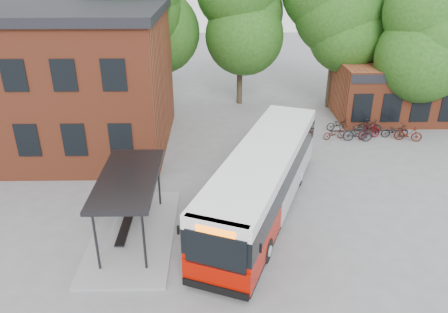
{
  "coord_description": "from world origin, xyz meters",
  "views": [
    {
      "loc": [
        -0.83,
        -16.84,
        11.32
      ],
      "look_at": [
        -0.49,
        2.7,
        2.0
      ],
      "focal_mm": 35.0,
      "sensor_mm": 36.0,
      "label": 1
    }
  ],
  "objects_px": {
    "city_bus": "(263,181)",
    "bicycle_5": "(370,126)",
    "bicycle_0": "(334,133)",
    "bicycle_3": "(369,131)",
    "bicycle_1": "(358,133)",
    "bicycle_4": "(365,127)",
    "bicycle_7": "(408,134)",
    "bicycle_6": "(395,131)",
    "bus_shelter": "(131,206)",
    "bicycle_2": "(339,124)"
  },
  "relations": [
    {
      "from": "bicycle_0",
      "to": "bicycle_7",
      "type": "bearing_deg",
      "value": -108.1
    },
    {
      "from": "city_bus",
      "to": "bicycle_3",
      "type": "height_order",
      "value": "city_bus"
    },
    {
      "from": "bus_shelter",
      "to": "bicycle_3",
      "type": "height_order",
      "value": "bus_shelter"
    },
    {
      "from": "bicycle_1",
      "to": "bicycle_5",
      "type": "bearing_deg",
      "value": -34.02
    },
    {
      "from": "bus_shelter",
      "to": "bicycle_1",
      "type": "xyz_separation_m",
      "value": [
        12.76,
        10.04,
        -0.89
      ]
    },
    {
      "from": "bicycle_1",
      "to": "bicycle_4",
      "type": "distance_m",
      "value": 1.67
    },
    {
      "from": "city_bus",
      "to": "bicycle_7",
      "type": "relative_size",
      "value": 7.31
    },
    {
      "from": "bicycle_4",
      "to": "bicycle_0",
      "type": "bearing_deg",
      "value": 102.56
    },
    {
      "from": "bicycle_0",
      "to": "bicycle_5",
      "type": "relative_size",
      "value": 0.98
    },
    {
      "from": "bicycle_3",
      "to": "bus_shelter",
      "type": "bearing_deg",
      "value": 107.45
    },
    {
      "from": "bicycle_0",
      "to": "bicycle_7",
      "type": "height_order",
      "value": "bicycle_7"
    },
    {
      "from": "bicycle_1",
      "to": "bicycle_5",
      "type": "distance_m",
      "value": 2.03
    },
    {
      "from": "bus_shelter",
      "to": "bicycle_0",
      "type": "height_order",
      "value": "bus_shelter"
    },
    {
      "from": "city_bus",
      "to": "bicycle_3",
      "type": "relative_size",
      "value": 7.33
    },
    {
      "from": "city_bus",
      "to": "bicycle_4",
      "type": "distance_m",
      "value": 12.42
    },
    {
      "from": "bicycle_0",
      "to": "bicycle_6",
      "type": "distance_m",
      "value": 4.09
    },
    {
      "from": "bicycle_4",
      "to": "bicycle_5",
      "type": "xyz_separation_m",
      "value": [
        0.38,
        0.16,
        0.04
      ]
    },
    {
      "from": "bicycle_6",
      "to": "bicycle_7",
      "type": "bearing_deg",
      "value": -134.93
    },
    {
      "from": "bicycle_1",
      "to": "bicycle_2",
      "type": "bearing_deg",
      "value": 26.55
    },
    {
      "from": "bicycle_7",
      "to": "bicycle_2",
      "type": "bearing_deg",
      "value": 80.91
    },
    {
      "from": "bicycle_4",
      "to": "bicycle_7",
      "type": "relative_size",
      "value": 0.95
    },
    {
      "from": "bicycle_2",
      "to": "bicycle_4",
      "type": "xyz_separation_m",
      "value": [
        1.65,
        -0.55,
        -0.03
      ]
    },
    {
      "from": "bus_shelter",
      "to": "city_bus",
      "type": "distance_m",
      "value": 6.1
    },
    {
      "from": "bicycle_0",
      "to": "bicycle_3",
      "type": "relative_size",
      "value": 0.9
    },
    {
      "from": "bus_shelter",
      "to": "bicycle_0",
      "type": "bearing_deg",
      "value": 42.61
    },
    {
      "from": "bicycle_1",
      "to": "bicycle_4",
      "type": "height_order",
      "value": "bicycle_1"
    },
    {
      "from": "bus_shelter",
      "to": "bicycle_3",
      "type": "xyz_separation_m",
      "value": [
        13.66,
        10.48,
        -0.94
      ]
    },
    {
      "from": "bus_shelter",
      "to": "bicycle_0",
      "type": "xyz_separation_m",
      "value": [
        11.35,
        10.44,
        -1.05
      ]
    },
    {
      "from": "bicycle_0",
      "to": "bicycle_2",
      "type": "distance_m",
      "value": 1.69
    },
    {
      "from": "bicycle_1",
      "to": "bicycle_6",
      "type": "bearing_deg",
      "value": -70.36
    },
    {
      "from": "bicycle_0",
      "to": "bicycle_6",
      "type": "xyz_separation_m",
      "value": [
        4.08,
        0.24,
        0.07
      ]
    },
    {
      "from": "bicycle_1",
      "to": "bicycle_2",
      "type": "height_order",
      "value": "bicycle_1"
    },
    {
      "from": "city_bus",
      "to": "bicycle_2",
      "type": "relative_size",
      "value": 7.24
    },
    {
      "from": "bicycle_4",
      "to": "bicycle_6",
      "type": "distance_m",
      "value": 1.9
    },
    {
      "from": "bicycle_2",
      "to": "city_bus",
      "type": "bearing_deg",
      "value": 141.11
    },
    {
      "from": "city_bus",
      "to": "bicycle_5",
      "type": "distance_m",
      "value": 12.78
    },
    {
      "from": "bicycle_0",
      "to": "bicycle_1",
      "type": "xyz_separation_m",
      "value": [
        1.41,
        -0.39,
        0.16
      ]
    },
    {
      "from": "bicycle_0",
      "to": "bicycle_2",
      "type": "xyz_separation_m",
      "value": [
        0.69,
        1.55,
        0.05
      ]
    },
    {
      "from": "city_bus",
      "to": "bicycle_0",
      "type": "height_order",
      "value": "city_bus"
    },
    {
      "from": "bicycle_0",
      "to": "bicycle_7",
      "type": "xyz_separation_m",
      "value": [
        4.72,
        -0.37,
        0.11
      ]
    },
    {
      "from": "city_bus",
      "to": "bicycle_5",
      "type": "relative_size",
      "value": 8.02
    },
    {
      "from": "bicycle_6",
      "to": "bicycle_5",
      "type": "bearing_deg",
      "value": 55.2
    },
    {
      "from": "bicycle_2",
      "to": "bicycle_0",
      "type": "bearing_deg",
      "value": 148.75
    },
    {
      "from": "city_bus",
      "to": "bicycle_1",
      "type": "bearing_deg",
      "value": 70.46
    },
    {
      "from": "bicycle_1",
      "to": "bicycle_6",
      "type": "height_order",
      "value": "bicycle_1"
    },
    {
      "from": "bicycle_3",
      "to": "bicycle_7",
      "type": "relative_size",
      "value": 1.0
    },
    {
      "from": "bicycle_0",
      "to": "bicycle_4",
      "type": "distance_m",
      "value": 2.54
    },
    {
      "from": "bicycle_0",
      "to": "bicycle_6",
      "type": "height_order",
      "value": "bicycle_6"
    },
    {
      "from": "bicycle_1",
      "to": "bicycle_0",
      "type": "bearing_deg",
      "value": 80.72
    },
    {
      "from": "city_bus",
      "to": "bicycle_6",
      "type": "relative_size",
      "value": 6.92
    }
  ]
}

